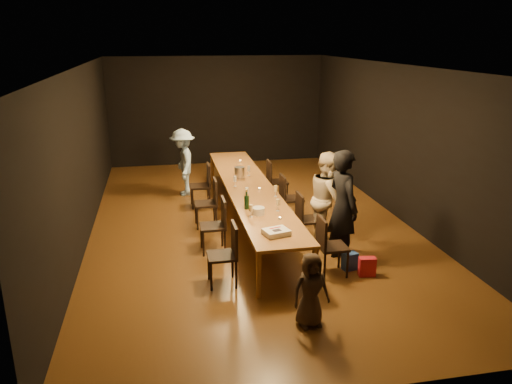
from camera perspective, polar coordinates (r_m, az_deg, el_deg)
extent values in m
plane|color=#482712|center=(9.83, -0.75, -3.55)|extent=(10.00, 10.00, 0.00)
cube|color=black|center=(14.27, -4.46, 9.24)|extent=(6.00, 0.04, 3.00)
cube|color=black|center=(4.79, 10.16, -7.74)|extent=(6.00, 0.04, 3.00)
cube|color=black|center=(9.35, -19.24, 3.98)|extent=(0.04, 10.00, 3.00)
cube|color=black|center=(10.35, 15.86, 5.52)|extent=(0.04, 10.00, 3.00)
cube|color=silver|center=(9.19, -0.83, 14.20)|extent=(6.00, 10.00, 0.04)
cube|color=brown|center=(9.59, -0.77, 0.50)|extent=(0.90, 6.00, 0.05)
cylinder|color=brown|center=(7.01, 0.33, -9.44)|extent=(0.08, 0.08, 0.70)
cylinder|color=brown|center=(7.19, 6.66, -8.82)|extent=(0.08, 0.08, 0.70)
cylinder|color=brown|center=(12.40, -5.01, 2.56)|extent=(0.08, 0.08, 0.70)
cylinder|color=brown|center=(12.51, -1.36, 2.75)|extent=(0.08, 0.08, 0.70)
imported|color=black|center=(8.02, 9.90, -1.68)|extent=(0.56, 0.75, 1.85)
imported|color=beige|center=(8.71, 8.24, -0.76)|extent=(0.80, 0.93, 1.65)
imported|color=#97BDEA|center=(11.47, -8.35, 3.35)|extent=(0.61, 1.01, 1.53)
imported|color=#3D2E22|center=(6.37, 6.29, -11.06)|extent=(0.51, 0.36, 0.98)
cube|color=red|center=(7.88, 12.57, -8.33)|extent=(0.27, 0.17, 0.30)
cube|color=#284EAF|center=(8.03, 10.67, -7.77)|extent=(0.25, 0.20, 0.28)
cube|color=white|center=(7.27, 2.33, -4.61)|extent=(0.41, 0.36, 0.08)
cube|color=black|center=(7.23, 2.39, -4.39)|extent=(0.14, 0.12, 0.00)
cube|color=red|center=(7.32, 2.21, -4.10)|extent=(0.18, 0.08, 0.00)
cylinder|color=silver|center=(8.07, 0.26, -2.18)|extent=(0.26, 0.26, 0.12)
cylinder|color=#B8B8BD|center=(10.13, -1.90, 2.24)|extent=(0.26, 0.26, 0.23)
cylinder|color=#B2B7B2|center=(7.88, 2.75, -3.03)|extent=(0.05, 0.05, 0.03)
cylinder|color=#B2B7B2|center=(9.38, 0.39, 0.37)|extent=(0.05, 0.05, 0.03)
cylinder|color=#B2B7B2|center=(11.49, -1.82, 3.55)|extent=(0.05, 0.05, 0.03)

